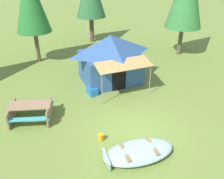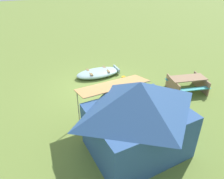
% 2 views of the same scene
% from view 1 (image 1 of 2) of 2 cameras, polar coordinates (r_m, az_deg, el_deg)
% --- Properties ---
extents(ground_plane, '(80.00, 80.00, 0.00)m').
position_cam_1_polar(ground_plane, '(10.07, 5.60, -9.17)').
color(ground_plane, olive).
extents(beached_rowboat, '(2.58, 1.30, 0.38)m').
position_cam_1_polar(beached_rowboat, '(8.78, 6.19, -14.39)').
color(beached_rowboat, '#98B8B8').
rests_on(beached_rowboat, ground_plane).
extents(canvas_cabin_tent, '(3.47, 3.80, 2.61)m').
position_cam_1_polar(canvas_cabin_tent, '(13.13, -0.37, 7.42)').
color(canvas_cabin_tent, '#30548D').
rests_on(canvas_cabin_tent, ground_plane).
extents(picnic_table, '(1.99, 1.75, 0.75)m').
position_cam_1_polar(picnic_table, '(10.85, -18.61, -4.63)').
color(picnic_table, '#957253').
rests_on(picnic_table, ground_plane).
extents(cooler_box, '(0.52, 0.65, 0.39)m').
position_cam_1_polar(cooler_box, '(12.28, -4.67, -0.32)').
color(cooler_box, blue).
rests_on(cooler_box, ground_plane).
extents(fuel_can, '(0.25, 0.25, 0.29)m').
position_cam_1_polar(fuel_can, '(9.40, -2.68, -11.16)').
color(fuel_can, gold).
rests_on(fuel_can, ground_plane).
extents(pine_tree_far_center, '(2.12, 2.12, 5.83)m').
position_cam_1_polar(pine_tree_far_center, '(15.96, -18.74, 19.38)').
color(pine_tree_far_center, brown).
rests_on(pine_tree_far_center, ground_plane).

